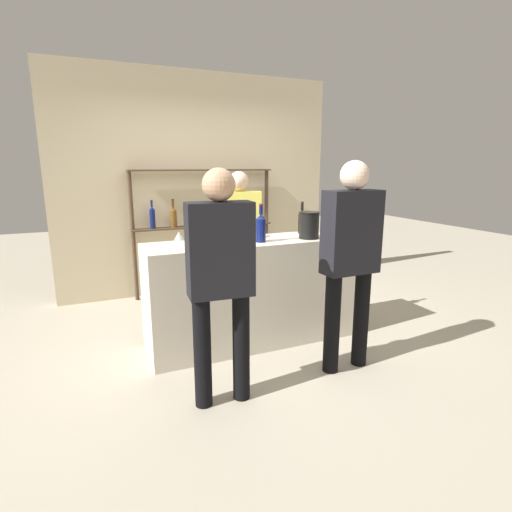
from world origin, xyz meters
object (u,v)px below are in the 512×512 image
at_px(ice_bucket, 309,225).
at_px(counter_bottle_0, 228,227).
at_px(customer_left, 221,271).
at_px(counter_bottle_4, 261,227).
at_px(cork_jar, 251,231).
at_px(counter_bottle_5, 328,219).
at_px(server_behind_counter, 239,234).
at_px(counter_bottle_3, 202,231).
at_px(wine_glass, 179,237).
at_px(counter_bottle_2, 235,230).
at_px(counter_bottle_1, 302,221).
at_px(customer_right, 351,251).

bearing_deg(ice_bucket, counter_bottle_0, 167.72).
bearing_deg(counter_bottle_0, customer_left, -112.88).
bearing_deg(customer_left, counter_bottle_0, -18.34).
bearing_deg(counter_bottle_4, cork_jar, 88.63).
xyz_separation_m(counter_bottle_5, cork_jar, (-0.82, 0.04, -0.08)).
xyz_separation_m(counter_bottle_4, customer_left, (-0.63, -0.74, -0.15)).
bearing_deg(server_behind_counter, counter_bottle_3, -21.10).
relative_size(wine_glass, customer_left, 0.09).
bearing_deg(counter_bottle_2, counter_bottle_1, 16.99).
bearing_deg(customer_right, counter_bottle_3, 53.29).
xyz_separation_m(counter_bottle_0, counter_bottle_3, (-0.28, -0.11, 0.00)).
relative_size(counter_bottle_0, counter_bottle_3, 0.97).
relative_size(cork_jar, server_behind_counter, 0.08).
distance_m(counter_bottle_3, customer_right, 1.24).
xyz_separation_m(counter_bottle_2, server_behind_counter, (0.34, 0.78, -0.18)).
distance_m(ice_bucket, cork_jar, 0.55).
xyz_separation_m(counter_bottle_2, counter_bottle_5, (1.06, 0.18, 0.02)).
height_order(counter_bottle_3, cork_jar, counter_bottle_3).
xyz_separation_m(wine_glass, cork_jar, (0.74, 0.27, -0.04)).
bearing_deg(counter_bottle_3, customer_left, -97.07).
distance_m(cork_jar, customer_right, 1.03).
bearing_deg(customer_right, counter_bottle_2, 44.11).
bearing_deg(counter_bottle_5, counter_bottle_1, 164.43).
height_order(counter_bottle_4, server_behind_counter, server_behind_counter).
bearing_deg(counter_bottle_2, customer_left, -117.06).
bearing_deg(cork_jar, customer_right, -63.17).
relative_size(counter_bottle_0, counter_bottle_4, 0.96).
xyz_separation_m(counter_bottle_0, counter_bottle_4, (0.25, -0.15, 0.00)).
height_order(counter_bottle_0, counter_bottle_5, counter_bottle_5).
xyz_separation_m(counter_bottle_3, server_behind_counter, (0.63, 0.76, -0.19)).
height_order(counter_bottle_3, wine_glass, counter_bottle_3).
relative_size(counter_bottle_0, customer_left, 0.20).
height_order(counter_bottle_0, counter_bottle_4, counter_bottle_4).
bearing_deg(customer_left, cork_jar, -28.26).
relative_size(counter_bottle_2, wine_glass, 2.18).
bearing_deg(counter_bottle_5, server_behind_counter, 140.47).
distance_m(counter_bottle_1, server_behind_counter, 0.73).
height_order(counter_bottle_0, customer_left, customer_left).
xyz_separation_m(wine_glass, server_behind_counter, (0.84, 0.83, -0.17)).
bearing_deg(server_behind_counter, counter_bottle_1, 60.32).
height_order(wine_glass, ice_bucket, ice_bucket).
relative_size(counter_bottle_1, counter_bottle_2, 1.01).
bearing_deg(ice_bucket, cork_jar, 151.90).
relative_size(counter_bottle_2, cork_jar, 2.38).
bearing_deg(customer_right, wine_glass, 60.68).
relative_size(counter_bottle_2, counter_bottle_5, 0.84).
relative_size(wine_glass, cork_jar, 1.09).
relative_size(customer_left, customer_right, 0.97).
distance_m(counter_bottle_2, wine_glass, 0.51).
xyz_separation_m(counter_bottle_5, customer_right, (-0.36, -0.88, -0.13)).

